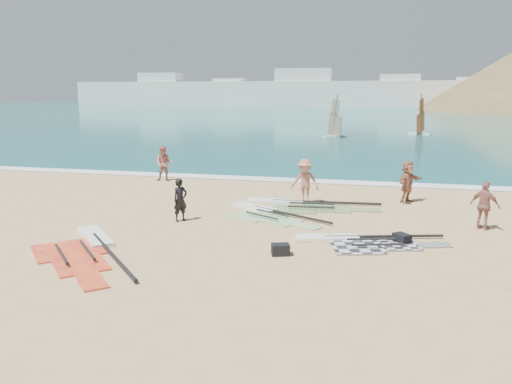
% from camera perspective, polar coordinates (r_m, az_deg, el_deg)
% --- Properties ---
extents(ground, '(300.00, 300.00, 0.00)m').
position_cam_1_polar(ground, '(15.75, -0.26, -6.54)').
color(ground, tan).
rests_on(ground, ground).
extents(sea, '(300.00, 240.00, 0.06)m').
position_cam_1_polar(sea, '(146.67, 12.25, 9.30)').
color(sea, '#0E5B63').
rests_on(sea, ground).
extents(surf_line, '(300.00, 1.20, 0.04)m').
position_cam_1_polar(surf_line, '(27.51, 5.84, 1.21)').
color(surf_line, white).
rests_on(surf_line, ground).
extents(far_town, '(160.00, 8.00, 12.00)m').
position_cam_1_polar(far_town, '(165.67, 6.93, 11.24)').
color(far_town, white).
rests_on(far_town, ground).
extents(rig_grey, '(5.05, 2.70, 0.19)m').
position_cam_1_polar(rig_grey, '(16.66, 11.69, -5.59)').
color(rig_grey, '#252527').
rests_on(rig_grey, ground).
extents(rig_green, '(4.47, 3.57, 0.19)m').
position_cam_1_polar(rig_green, '(20.02, 1.08, -2.47)').
color(rig_green, green).
rests_on(rig_green, ground).
extents(rig_orange, '(5.83, 2.36, 0.20)m').
position_cam_1_polar(rig_orange, '(21.57, 5.16, -1.49)').
color(rig_orange, orange).
rests_on(rig_orange, ground).
extents(rig_red, '(4.78, 5.43, 0.20)m').
position_cam_1_polar(rig_red, '(16.49, -18.74, -6.15)').
color(rig_red, red).
rests_on(rig_red, ground).
extents(gear_bag_near, '(0.63, 0.54, 0.34)m').
position_cam_1_polar(gear_bag_near, '(15.17, 2.81, -6.58)').
color(gear_bag_near, black).
rests_on(gear_bag_near, ground).
extents(gear_bag_far, '(0.64, 0.65, 0.32)m').
position_cam_1_polar(gear_bag_far, '(16.96, 16.32, -5.12)').
color(gear_bag_far, black).
rests_on(gear_bag_far, ground).
extents(person_wetsuit, '(0.67, 0.71, 1.64)m').
position_cam_1_polar(person_wetsuit, '(19.10, -8.65, -0.91)').
color(person_wetsuit, black).
rests_on(person_wetsuit, ground).
extents(beachgoer_left, '(1.06, 0.89, 1.93)m').
position_cam_1_polar(beachgoer_left, '(27.84, -10.47, 3.21)').
color(beachgoer_left, '#B0695D').
rests_on(beachgoer_left, ground).
extents(beachgoer_mid, '(1.41, 0.99, 1.99)m').
position_cam_1_polar(beachgoer_mid, '(21.84, 5.61, 1.20)').
color(beachgoer_mid, '#AA6852').
rests_on(beachgoer_mid, ground).
extents(beachgoer_back, '(1.10, 0.91, 1.76)m').
position_cam_1_polar(beachgoer_back, '(19.47, 24.68, -1.42)').
color(beachgoer_back, '#976053').
rests_on(beachgoer_back, ground).
extents(beachgoer_right, '(1.41, 1.76, 1.88)m').
position_cam_1_polar(beachgoer_right, '(23.06, 16.93, 1.15)').
color(beachgoer_right, '#9C5F47').
rests_on(beachgoer_right, ground).
extents(windsurfer_left, '(2.46, 2.56, 4.52)m').
position_cam_1_polar(windsurfer_left, '(54.38, 9.00, 7.57)').
color(windsurfer_left, white).
rests_on(windsurfer_left, ground).
extents(windsurfer_centre, '(2.59, 2.86, 4.56)m').
position_cam_1_polar(windsurfer_centre, '(60.29, 18.29, 7.51)').
color(windsurfer_centre, white).
rests_on(windsurfer_centre, ground).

